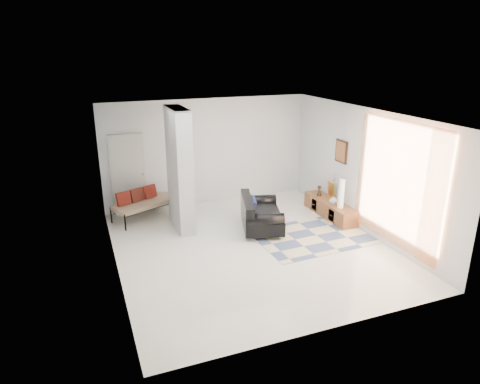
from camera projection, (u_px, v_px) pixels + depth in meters
name	position (u px, v px, depth m)	size (l,w,h in m)	color
floor	(251.00, 247.00, 9.10)	(6.00, 6.00, 0.00)	silver
ceiling	(252.00, 115.00, 8.19)	(6.00, 6.00, 0.00)	white
wall_back	(208.00, 152.00, 11.29)	(6.00, 6.00, 0.00)	silver
wall_front	(334.00, 246.00, 6.00)	(6.00, 6.00, 0.00)	silver
wall_left	(111.00, 201.00, 7.71)	(6.00, 6.00, 0.00)	silver
wall_right	(364.00, 171.00, 9.59)	(6.00, 6.00, 0.00)	silver
partition_column	(180.00, 170.00, 9.68)	(0.35, 1.20, 2.80)	#A9AEB0
hallway_door	(128.00, 174.00, 10.66)	(0.85, 0.06, 2.04)	silver
curtain	(397.00, 184.00, 8.53)	(2.55, 2.55, 0.00)	#F88641
wall_art	(341.00, 151.00, 10.29)	(0.04, 0.45, 0.55)	#3A1F10
media_console	(330.00, 208.00, 10.69)	(0.45, 1.81, 0.80)	brown
loveseat	(259.00, 214.00, 9.89)	(1.25, 1.66, 0.76)	silver
daybed	(144.00, 202.00, 10.51)	(1.73, 1.25, 0.77)	black
area_rug	(316.00, 235.00, 9.64)	(2.72, 1.81, 0.01)	beige
cylinder_lamp	(341.00, 194.00, 10.11)	(0.13, 0.13, 0.69)	white
bronze_figurine	(319.00, 191.00, 10.98)	(0.13, 0.13, 0.27)	#342617
vase	(333.00, 200.00, 10.41)	(0.20, 0.20, 0.21)	silver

